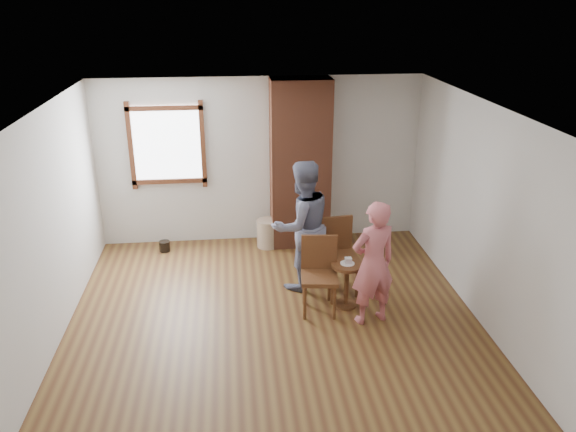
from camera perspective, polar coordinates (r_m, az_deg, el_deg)
The scene contains 12 objects.
ground at distance 6.83m, azimuth -1.25°, elevation -11.60°, with size 5.50×5.50×0.00m, color brown.
room_shell at distance 6.59m, azimuth -2.32°, elevation 4.58°, with size 5.04×5.52×2.62m.
brick_chimney at distance 8.60m, azimuth 1.24°, elevation 5.25°, with size 0.90×0.50×2.60m, color brown.
stoneware_crock at distance 8.84m, azimuth -2.07°, elevation -1.75°, with size 0.34×0.34×0.44m, color tan.
dark_pot at distance 8.93m, azimuth -12.43°, elevation -3.01°, with size 0.16×0.16×0.16m, color black.
dining_chair_left at distance 7.02m, azimuth 3.19°, elevation -5.53°, with size 0.50×0.50×0.96m.
dining_chair_right at distance 7.48m, azimuth 5.06°, elevation -3.57°, with size 0.52×0.52×1.00m.
side_table at distance 7.17m, azimuth 5.99°, elevation -6.23°, with size 0.40×0.40×0.60m.
cake_plate at distance 7.07m, azimuth 6.05°, elevation -4.80°, with size 0.18×0.18×0.01m, color white.
cake_slice at distance 7.06m, azimuth 6.14°, elevation -4.55°, with size 0.08×0.07×0.06m, color silver.
man at distance 7.40m, azimuth 1.41°, elevation -1.00°, with size 0.86×0.67×1.78m, color #15163A.
person_pink at distance 6.72m, azimuth 8.65°, elevation -4.78°, with size 0.57×0.37×1.56m, color #D26972.
Camera 1 is at (-0.46, -5.67, 3.78)m, focal length 35.00 mm.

